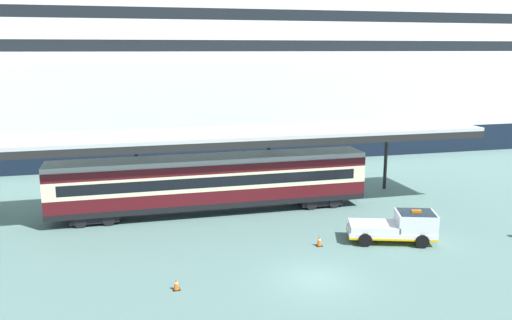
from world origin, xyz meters
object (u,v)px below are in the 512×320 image
at_px(cruise_ship, 209,38).
at_px(train_carriage, 212,181).
at_px(service_truck, 400,226).
at_px(traffic_cone_near, 319,241).
at_px(traffic_cone_mid, 176,284).

distance_m(cruise_ship, train_carriage, 33.32).
distance_m(service_truck, traffic_cone_near, 5.07).
distance_m(cruise_ship, service_truck, 41.77).
bearing_deg(train_carriage, traffic_cone_mid, -107.83).
distance_m(traffic_cone_near, traffic_cone_mid, 9.65).
relative_size(cruise_ship, service_truck, 28.62).
relative_size(service_truck, traffic_cone_mid, 9.08).
xyz_separation_m(traffic_cone_near, traffic_cone_mid, (-8.88, -3.78, -0.04)).
xyz_separation_m(train_carriage, service_truck, (10.06, -8.60, -1.32)).
relative_size(cruise_ship, train_carriage, 7.14).
bearing_deg(service_truck, traffic_cone_mid, -166.74).
bearing_deg(traffic_cone_mid, service_truck, 13.26).
height_order(service_truck, traffic_cone_mid, service_truck).
height_order(cruise_ship, traffic_cone_mid, cruise_ship).
bearing_deg(service_truck, cruise_ship, 96.88).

